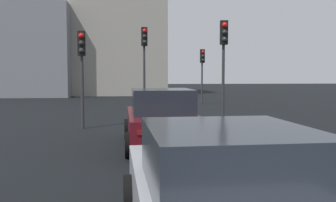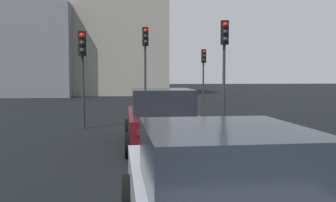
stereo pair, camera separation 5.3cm
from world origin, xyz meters
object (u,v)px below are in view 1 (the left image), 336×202
(car_silver_second, at_px, (223,198))
(traffic_light_far_left, at_px, (202,65))
(traffic_light_near_left, at_px, (144,53))
(traffic_light_far_right, at_px, (82,59))
(car_maroon_lead, at_px, (161,119))
(traffic_light_near_right, at_px, (224,51))

(car_silver_second, height_order, traffic_light_far_left, traffic_light_far_left)
(traffic_light_near_left, height_order, traffic_light_far_right, traffic_light_near_left)
(traffic_light_far_right, bearing_deg, traffic_light_near_left, 147.83)
(car_silver_second, bearing_deg, traffic_light_far_left, -12.28)
(car_maroon_lead, distance_m, traffic_light_near_right, 5.10)
(traffic_light_near_left, bearing_deg, traffic_light_far_left, 140.61)
(traffic_light_near_right, bearing_deg, traffic_light_far_left, 175.62)
(traffic_light_near_right, height_order, traffic_light_far_left, traffic_light_near_right)
(car_maroon_lead, relative_size, traffic_light_far_right, 1.21)
(car_maroon_lead, relative_size, traffic_light_near_left, 1.01)
(traffic_light_near_left, bearing_deg, traffic_light_near_right, 25.77)
(traffic_light_near_right, bearing_deg, car_maroon_lead, -33.16)
(car_silver_second, height_order, traffic_light_far_right, traffic_light_far_right)
(traffic_light_far_right, bearing_deg, traffic_light_far_left, 145.95)
(car_silver_second, xyz_separation_m, traffic_light_far_left, (21.25, -3.93, 1.94))
(traffic_light_near_left, relative_size, traffic_light_near_right, 1.06)
(traffic_light_near_left, xyz_separation_m, traffic_light_far_right, (-4.36, 2.48, -0.48))
(traffic_light_near_right, relative_size, traffic_light_far_left, 1.10)
(traffic_light_near_right, bearing_deg, car_silver_second, -11.69)
(car_silver_second, distance_m, traffic_light_far_left, 21.69)
(car_silver_second, bearing_deg, traffic_light_near_right, -15.97)
(car_silver_second, height_order, traffic_light_near_right, traffic_light_near_right)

